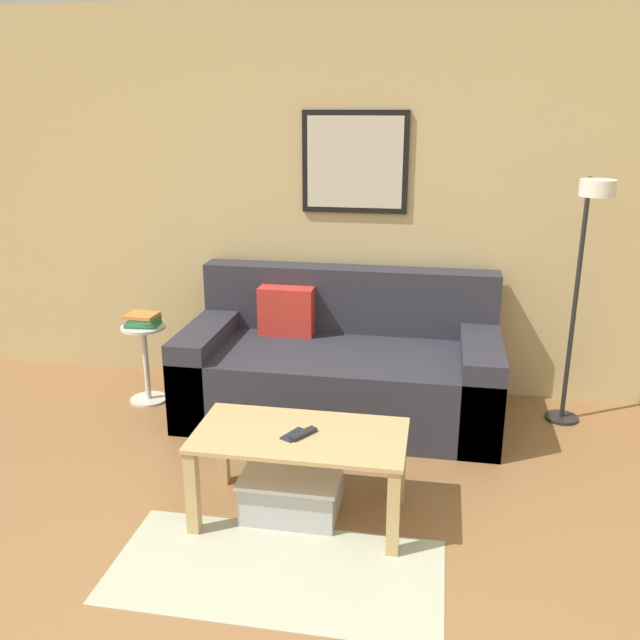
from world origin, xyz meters
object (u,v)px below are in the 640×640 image
(coffee_table, at_px, (300,449))
(storage_bin, at_px, (292,491))
(couch, at_px, (340,368))
(side_table, at_px, (146,357))
(cell_phone, at_px, (295,435))
(floor_lamp, at_px, (586,253))
(remote_control, at_px, (303,434))
(book_stack, at_px, (143,320))

(coffee_table, xyz_separation_m, storage_bin, (-0.05, 0.03, -0.25))
(couch, relative_size, side_table, 3.69)
(coffee_table, height_order, cell_phone, cell_phone)
(side_table, distance_m, cell_phone, 1.73)
(couch, bearing_deg, storage_bin, -93.01)
(floor_lamp, relative_size, remote_control, 10.19)
(remote_control, bearing_deg, book_stack, 171.88)
(floor_lamp, xyz_separation_m, cell_phone, (-1.44, -1.21, -0.66))
(coffee_table, relative_size, side_table, 1.88)
(book_stack, bearing_deg, side_table, -149.78)
(remote_control, bearing_deg, floor_lamp, 74.34)
(coffee_table, distance_m, floor_lamp, 2.00)
(cell_phone, bearing_deg, side_table, 164.04)
(floor_lamp, xyz_separation_m, remote_control, (-1.40, -1.21, -0.65))
(remote_control, height_order, cell_phone, remote_control)
(storage_bin, xyz_separation_m, side_table, (-1.24, 1.11, 0.20))
(coffee_table, distance_m, remote_control, 0.10)
(couch, bearing_deg, remote_control, -89.74)
(floor_lamp, bearing_deg, side_table, -179.00)
(coffee_table, bearing_deg, storage_bin, 148.82)
(coffee_table, height_order, book_stack, book_stack)
(remote_control, relative_size, cell_phone, 1.07)
(book_stack, bearing_deg, storage_bin, -41.97)
(floor_lamp, bearing_deg, couch, 179.54)
(couch, xyz_separation_m, remote_control, (0.01, -1.22, 0.15))
(floor_lamp, height_order, side_table, floor_lamp)
(side_table, relative_size, remote_control, 3.54)
(coffee_table, height_order, remote_control, remote_control)
(floor_lamp, bearing_deg, remote_control, -139.25)
(remote_control, bearing_deg, storage_bin, 177.03)
(coffee_table, xyz_separation_m, book_stack, (-1.28, 1.14, 0.21))
(remote_control, bearing_deg, side_table, 172.02)
(floor_lamp, relative_size, book_stack, 6.61)
(book_stack, bearing_deg, couch, 2.48)
(coffee_table, relative_size, storage_bin, 2.09)
(book_stack, xyz_separation_m, remote_control, (1.30, -1.16, -0.12))
(floor_lamp, relative_size, cell_phone, 10.92)
(storage_bin, bearing_deg, floor_lamp, 38.26)
(side_table, bearing_deg, couch, 2.57)
(cell_phone, bearing_deg, coffee_table, 79.21)
(side_table, height_order, book_stack, book_stack)
(couch, bearing_deg, cell_phone, -91.61)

